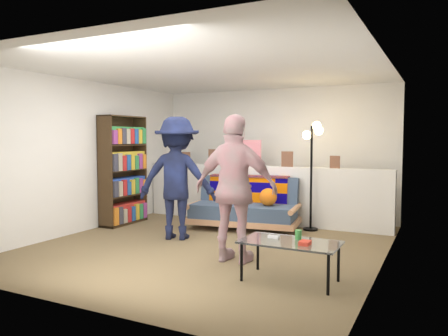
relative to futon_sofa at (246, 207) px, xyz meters
The scene contains 10 objects.
ground 1.30m from the futon_sofa, 88.69° to the right, with size 5.00×5.00×0.00m, color brown.
room_shell 1.53m from the futon_sofa, 87.89° to the right, with size 4.60×5.05×2.45m.
half_wall_ledge 0.57m from the futon_sofa, 87.05° to the left, with size 4.45×0.15×1.00m, color silver.
ledge_decor 1.00m from the futon_sofa, 110.34° to the left, with size 2.97×0.02×0.45m.
futon_sofa is the anchor object (origin of this frame).
bookshelf 2.20m from the futon_sofa, 164.00° to the right, with size 0.31×0.93×1.86m.
coffee_table 2.68m from the futon_sofa, 56.08° to the right, with size 1.01×0.56×0.52m.
floor_lamp 1.40m from the futon_sofa, 19.87° to the left, with size 0.37×0.32×1.75m.
person_left 1.38m from the futon_sofa, 118.96° to the right, with size 1.16×0.67×1.80m, color black.
person_right 2.03m from the futon_sofa, 69.69° to the right, with size 1.04×0.43×1.77m, color pink.
Camera 1 is at (2.85, -5.26, 1.49)m, focal length 35.00 mm.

